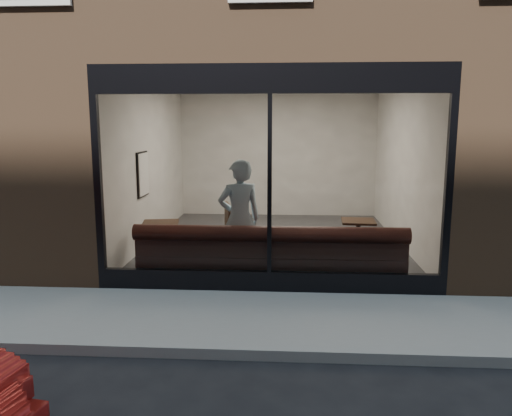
# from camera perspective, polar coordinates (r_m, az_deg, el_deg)

# --- Properties ---
(ground) EXTENTS (120.00, 120.00, 0.00)m
(ground) POSITION_cam_1_polar(r_m,az_deg,el_deg) (5.44, 0.68, -16.66)
(ground) COLOR black
(ground) RESTS_ON ground
(sidewalk_near) EXTENTS (40.00, 2.00, 0.01)m
(sidewalk_near) POSITION_cam_1_polar(r_m,az_deg,el_deg) (6.35, 1.15, -12.58)
(sidewalk_near) COLOR gray
(sidewalk_near) RESTS_ON ground
(kerb_near) EXTENTS (40.00, 0.10, 0.12)m
(kerb_near) POSITION_cam_1_polar(r_m,az_deg,el_deg) (5.37, 0.65, -16.32)
(kerb_near) COLOR gray
(kerb_near) RESTS_ON ground
(host_building_pier_left) EXTENTS (2.50, 12.00, 3.20)m
(host_building_pier_left) POSITION_cam_1_polar(r_m,az_deg,el_deg) (13.49, -13.70, 6.05)
(host_building_pier_left) COLOR brown
(host_building_pier_left) RESTS_ON ground
(host_building_pier_right) EXTENTS (2.50, 12.00, 3.20)m
(host_building_pier_right) POSITION_cam_1_polar(r_m,az_deg,el_deg) (13.36, 18.91, 5.77)
(host_building_pier_right) COLOR brown
(host_building_pier_right) RESTS_ON ground
(host_building_backfill) EXTENTS (5.00, 6.00, 3.20)m
(host_building_backfill) POSITION_cam_1_polar(r_m,az_deg,el_deg) (15.88, 2.74, 6.85)
(host_building_backfill) COLOR brown
(host_building_backfill) RESTS_ON ground
(cafe_floor) EXTENTS (6.00, 6.00, 0.00)m
(cafe_floor) POSITION_cam_1_polar(r_m,az_deg,el_deg) (10.15, 2.13, -3.87)
(cafe_floor) COLOR #2D2D30
(cafe_floor) RESTS_ON ground
(cafe_ceiling) EXTENTS (6.00, 6.00, 0.00)m
(cafe_ceiling) POSITION_cam_1_polar(r_m,az_deg,el_deg) (9.89, 2.25, 14.26)
(cafe_ceiling) COLOR white
(cafe_ceiling) RESTS_ON host_building_upper
(cafe_wall_back) EXTENTS (5.00, 0.00, 5.00)m
(cafe_wall_back) POSITION_cam_1_polar(r_m,az_deg,el_deg) (12.88, 2.52, 6.16)
(cafe_wall_back) COLOR beige
(cafe_wall_back) RESTS_ON ground
(cafe_wall_left) EXTENTS (0.00, 6.00, 6.00)m
(cafe_wall_left) POSITION_cam_1_polar(r_m,az_deg,el_deg) (10.27, -11.90, 5.02)
(cafe_wall_left) COLOR beige
(cafe_wall_left) RESTS_ON ground
(cafe_wall_right) EXTENTS (0.00, 6.00, 6.00)m
(cafe_wall_right) POSITION_cam_1_polar(r_m,az_deg,el_deg) (10.15, 16.43, 4.77)
(cafe_wall_right) COLOR beige
(cafe_wall_right) RESTS_ON ground
(storefront_kick) EXTENTS (5.00, 0.10, 0.30)m
(storefront_kick) POSITION_cam_1_polar(r_m,az_deg,el_deg) (7.28, 1.51, -8.38)
(storefront_kick) COLOR black
(storefront_kick) RESTS_ON ground
(storefront_header) EXTENTS (5.00, 0.10, 0.40)m
(storefront_header) POSITION_cam_1_polar(r_m,az_deg,el_deg) (6.94, 1.62, 14.58)
(storefront_header) COLOR black
(storefront_header) RESTS_ON host_building_upper
(storefront_mullion) EXTENTS (0.06, 0.10, 2.50)m
(storefront_mullion) POSITION_cam_1_polar(r_m,az_deg,el_deg) (6.97, 1.57, 2.62)
(storefront_mullion) COLOR black
(storefront_mullion) RESTS_ON storefront_kick
(storefront_glass) EXTENTS (4.80, 0.00, 4.80)m
(storefront_glass) POSITION_cam_1_polar(r_m,az_deg,el_deg) (6.94, 1.56, 2.59)
(storefront_glass) COLOR white
(storefront_glass) RESTS_ON storefront_kick
(banquette) EXTENTS (4.00, 0.55, 0.45)m
(banquette) POSITION_cam_1_polar(r_m,az_deg,el_deg) (7.64, 1.63, -6.91)
(banquette) COLOR #361713
(banquette) RESTS_ON cafe_floor
(person) EXTENTS (0.79, 0.64, 1.86)m
(person) POSITION_cam_1_polar(r_m,az_deg,el_deg) (7.79, -1.90, -1.24)
(person) COLOR #ADCFE3
(person) RESTS_ON cafe_floor
(cafe_table_left) EXTENTS (0.68, 0.68, 0.04)m
(cafe_table_left) POSITION_cam_1_polar(r_m,az_deg,el_deg) (8.52, -10.87, -1.75)
(cafe_table_left) COLOR black
(cafe_table_left) RESTS_ON cafe_floor
(cafe_table_right) EXTENTS (0.59, 0.59, 0.04)m
(cafe_table_right) POSITION_cam_1_polar(r_m,az_deg,el_deg) (8.73, 11.62, -1.50)
(cafe_table_right) COLOR black
(cafe_table_right) RESTS_ON cafe_floor
(cafe_chair_left) EXTENTS (0.55, 0.55, 0.04)m
(cafe_chair_left) POSITION_cam_1_polar(r_m,az_deg,el_deg) (9.30, -4.41, -3.79)
(cafe_chair_left) COLOR black
(cafe_chair_left) RESTS_ON cafe_floor
(wall_poster) EXTENTS (0.02, 0.59, 0.79)m
(wall_poster) POSITION_cam_1_polar(r_m,az_deg,el_deg) (9.61, -12.73, 3.78)
(wall_poster) COLOR white
(wall_poster) RESTS_ON cafe_wall_left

